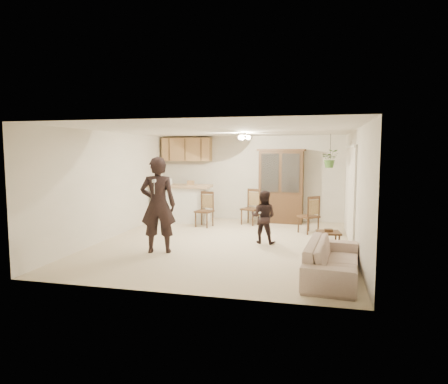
% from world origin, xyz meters
% --- Properties ---
extents(floor, '(6.50, 6.50, 0.00)m').
position_xyz_m(floor, '(0.00, 0.00, 0.00)').
color(floor, beige).
rests_on(floor, ground).
extents(ceiling, '(5.50, 6.50, 0.02)m').
position_xyz_m(ceiling, '(0.00, 0.00, 2.50)').
color(ceiling, silver).
rests_on(ceiling, wall_back).
extents(wall_back, '(5.50, 0.02, 2.50)m').
position_xyz_m(wall_back, '(0.00, 3.25, 1.25)').
color(wall_back, silver).
rests_on(wall_back, ground).
extents(wall_front, '(5.50, 0.02, 2.50)m').
position_xyz_m(wall_front, '(0.00, -3.25, 1.25)').
color(wall_front, silver).
rests_on(wall_front, ground).
extents(wall_left, '(0.02, 6.50, 2.50)m').
position_xyz_m(wall_left, '(-2.75, 0.00, 1.25)').
color(wall_left, silver).
rests_on(wall_left, ground).
extents(wall_right, '(0.02, 6.50, 2.50)m').
position_xyz_m(wall_right, '(2.75, 0.00, 1.25)').
color(wall_right, silver).
rests_on(wall_right, ground).
extents(breakfast_bar, '(1.60, 0.55, 1.00)m').
position_xyz_m(breakfast_bar, '(-1.85, 2.35, 0.50)').
color(breakfast_bar, silver).
rests_on(breakfast_bar, floor).
extents(bar_top, '(1.75, 0.70, 0.08)m').
position_xyz_m(bar_top, '(-1.85, 2.35, 1.05)').
color(bar_top, tan).
rests_on(bar_top, breakfast_bar).
extents(upper_cabinets, '(1.50, 0.34, 0.70)m').
position_xyz_m(upper_cabinets, '(-1.90, 3.07, 2.10)').
color(upper_cabinets, olive).
rests_on(upper_cabinets, wall_back).
extents(vertical_blinds, '(0.06, 2.30, 2.10)m').
position_xyz_m(vertical_blinds, '(2.71, 0.90, 1.10)').
color(vertical_blinds, silver).
rests_on(vertical_blinds, wall_right).
extents(ceiling_fixture, '(0.36, 0.36, 0.20)m').
position_xyz_m(ceiling_fixture, '(0.20, 1.20, 2.40)').
color(ceiling_fixture, beige).
rests_on(ceiling_fixture, ceiling).
extents(hanging_plant, '(0.43, 0.37, 0.48)m').
position_xyz_m(hanging_plant, '(2.30, 2.40, 1.85)').
color(hanging_plant, '#326327').
rests_on(hanging_plant, ceiling).
extents(plant_cord, '(0.01, 0.01, 0.65)m').
position_xyz_m(plant_cord, '(2.30, 2.40, 2.17)').
color(plant_cord, black).
rests_on(plant_cord, ceiling).
extents(sofa, '(0.91, 1.94, 0.73)m').
position_xyz_m(sofa, '(2.27, -1.96, 0.37)').
color(sofa, beige).
rests_on(sofa, floor).
extents(adult, '(0.74, 0.58, 1.80)m').
position_xyz_m(adult, '(-1.11, -1.09, 0.90)').
color(adult, black).
rests_on(adult, floor).
extents(child, '(0.72, 0.60, 1.35)m').
position_xyz_m(child, '(0.84, 0.23, 0.68)').
color(child, black).
rests_on(child, floor).
extents(china_hutch, '(1.36, 0.58, 2.11)m').
position_xyz_m(china_hutch, '(0.98, 2.93, 1.04)').
color(china_hutch, '#372114').
rests_on(china_hutch, floor).
extents(side_table, '(0.50, 0.50, 0.54)m').
position_xyz_m(side_table, '(2.23, -0.58, 0.25)').
color(side_table, '#372114').
rests_on(side_table, floor).
extents(chair_bar, '(0.50, 0.50, 0.95)m').
position_xyz_m(chair_bar, '(-0.99, 1.79, 0.27)').
color(chair_bar, '#372114').
rests_on(chair_bar, floor).
extents(chair_hutch_left, '(0.56, 0.56, 0.99)m').
position_xyz_m(chair_hutch_left, '(0.18, 2.40, 0.28)').
color(chair_hutch_left, '#372114').
rests_on(chair_hutch_left, floor).
extents(chair_hutch_right, '(0.59, 0.59, 0.95)m').
position_xyz_m(chair_hutch_right, '(1.79, 1.58, 0.27)').
color(chair_hutch_right, '#372114').
rests_on(chair_hutch_right, floor).
extents(controller_adult, '(0.09, 0.18, 0.05)m').
position_xyz_m(controller_adult, '(-1.00, -1.53, 1.49)').
color(controller_adult, silver).
rests_on(controller_adult, adult).
extents(controller_child, '(0.05, 0.11, 0.03)m').
position_xyz_m(controller_child, '(0.80, -0.04, 0.72)').
color(controller_child, silver).
rests_on(controller_child, child).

